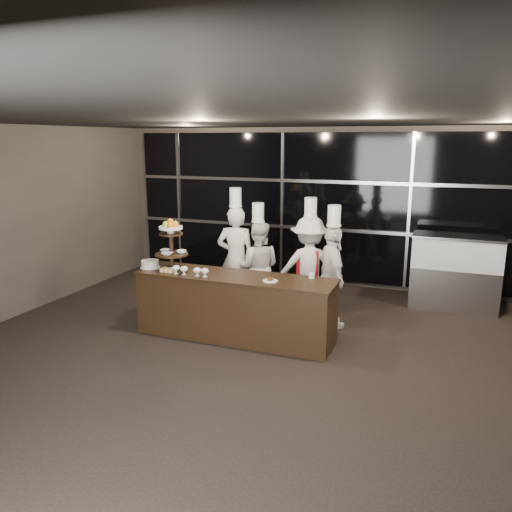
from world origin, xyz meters
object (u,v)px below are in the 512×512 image
at_px(chef_a, 236,257).
at_px(chef_b, 258,266).
at_px(display_stand, 171,241).
at_px(layer_cake, 150,264).
at_px(buffet_counter, 235,306).
at_px(chef_c, 309,267).
at_px(display_case, 455,268).
at_px(chef_d, 332,276).

bearing_deg(chef_a, chef_b, 3.97).
bearing_deg(display_stand, chef_b, 52.64).
bearing_deg(chef_a, layer_cake, -125.74).
xyz_separation_m(buffet_counter, layer_cake, (-1.34, -0.05, 0.51)).
bearing_deg(chef_c, chef_b, -175.40).
distance_m(display_case, chef_c, 2.51).
bearing_deg(chef_b, chef_d, -11.66).
relative_size(chef_b, chef_c, 0.94).
bearing_deg(buffet_counter, layer_cake, -177.87).
relative_size(buffet_counter, layer_cake, 9.47).
height_order(buffet_counter, chef_a, chef_a).
bearing_deg(display_case, chef_d, -137.07).
distance_m(display_stand, chef_a, 1.34).
bearing_deg(display_case, display_stand, -147.18).
xyz_separation_m(buffet_counter, chef_c, (0.73, 1.24, 0.35)).
xyz_separation_m(chef_b, chef_c, (0.84, 0.07, 0.05)).
bearing_deg(chef_a, buffet_counter, -67.41).
bearing_deg(chef_c, chef_a, -175.59).
bearing_deg(layer_cake, chef_a, 54.26).
bearing_deg(chef_a, chef_c, 4.41).
relative_size(buffet_counter, display_stand, 3.81).
xyz_separation_m(display_case, chef_d, (-1.72, -1.60, 0.11)).
height_order(layer_cake, chef_a, chef_a).
distance_m(chef_a, chef_d, 1.67).
bearing_deg(chef_d, chef_b, 168.34).
bearing_deg(chef_c, chef_d, -36.88).
xyz_separation_m(display_stand, display_case, (3.89, 2.51, -0.65)).
height_order(display_case, chef_c, chef_c).
bearing_deg(display_case, buffet_counter, -139.04).
height_order(chef_b, chef_c, chef_c).
relative_size(display_stand, chef_d, 0.40).
distance_m(layer_cake, display_case, 4.96).
height_order(chef_a, chef_b, chef_a).
xyz_separation_m(buffet_counter, display_case, (2.89, 2.51, 0.22)).
distance_m(buffet_counter, chef_c, 1.49).
height_order(layer_cake, display_case, display_case).
relative_size(buffet_counter, chef_d, 1.53).
xyz_separation_m(buffet_counter, chef_b, (-0.10, 1.18, 0.30)).
distance_m(chef_a, chef_c, 1.22).
relative_size(layer_cake, display_case, 0.21).
height_order(chef_a, chef_c, chef_a).
bearing_deg(chef_d, display_case, 42.93).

